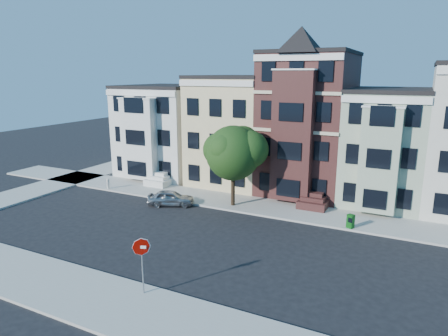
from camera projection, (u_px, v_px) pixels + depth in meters
The scene contains 13 objects.
ground at pixel (242, 250), 24.18m from camera, with size 120.00×120.00×0.00m, color black.
far_sidewalk at pixel (283, 210), 31.13m from camera, with size 60.00×4.00×0.15m, color #9E9B93.
near_sidewalk at pixel (167, 321), 17.19m from camera, with size 60.00×4.00×0.15m, color #9E9B93.
cross_sidewalk at pixel (4, 200), 33.68m from camera, with size 4.00×60.00×0.15m, color #9E9B93.
house_white at pixel (168, 131), 42.26m from camera, with size 8.00×9.00×9.00m, color silver.
house_yellow at pixel (237, 131), 38.69m from camera, with size 7.00×9.00×10.00m, color beige.
house_brown at pixel (309, 125), 35.43m from camera, with size 7.00×9.00×12.00m, color #3D1C19.
house_green at pixel (385, 147), 32.96m from camera, with size 6.00×9.00×9.00m, color #97A78C.
street_tree at pixel (233, 157), 31.16m from camera, with size 6.81×6.81×7.92m, color #254C16, non-canonical shape.
parked_car at pixel (171, 198), 32.29m from camera, with size 1.50×3.72×1.27m, color #95989D.
newspaper_box at pixel (351, 221), 27.23m from camera, with size 0.43×0.38×0.95m, color #0B5013.
fire_hydrant at pixel (108, 185), 36.57m from camera, with size 0.26×0.26×0.74m, color beige.
stop_sign at pixel (142, 262), 18.87m from camera, with size 0.88×0.12×3.20m, color #B10800, non-canonical shape.
Camera 1 is at (8.97, -20.52, 10.47)m, focal length 32.00 mm.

